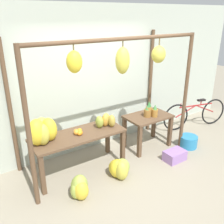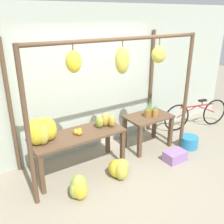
{
  "view_description": "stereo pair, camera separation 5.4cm",
  "coord_description": "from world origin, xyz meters",
  "px_view_note": "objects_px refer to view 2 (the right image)",
  "views": [
    {
      "loc": [
        -2.23,
        -2.66,
        2.62
      ],
      "look_at": [
        0.07,
        0.8,
        0.97
      ],
      "focal_mm": 40.0,
      "sensor_mm": 36.0,
      "label": 1
    },
    {
      "loc": [
        -2.18,
        -2.69,
        2.62
      ],
      "look_at": [
        0.07,
        0.8,
        0.97
      ],
      "focal_mm": 40.0,
      "sensor_mm": 36.0,
      "label": 2
    }
  ],
  "objects_px": {
    "banana_pile_on_table": "(42,130)",
    "orange_pile": "(78,132)",
    "papaya_pile": "(105,121)",
    "blue_bucket": "(189,142)",
    "parked_bicycle": "(196,114)",
    "banana_pile_ground_left": "(78,187)",
    "fruit_crate_white": "(175,156)",
    "pineapple_cluster": "(150,111)",
    "banana_pile_ground_right": "(119,168)"
  },
  "relations": [
    {
      "from": "banana_pile_ground_left",
      "to": "banana_pile_ground_right",
      "type": "height_order",
      "value": "banana_pile_ground_left"
    },
    {
      "from": "pineapple_cluster",
      "to": "blue_bucket",
      "type": "xyz_separation_m",
      "value": [
        0.7,
        -0.47,
        -0.69
      ]
    },
    {
      "from": "parked_bicycle",
      "to": "pineapple_cluster",
      "type": "bearing_deg",
      "value": -175.62
    },
    {
      "from": "banana_pile_ground_right",
      "to": "parked_bicycle",
      "type": "relative_size",
      "value": 0.27
    },
    {
      "from": "banana_pile_on_table",
      "to": "banana_pile_ground_right",
      "type": "xyz_separation_m",
      "value": [
        1.06,
        -0.59,
        -0.75
      ]
    },
    {
      "from": "banana_pile_ground_left",
      "to": "blue_bucket",
      "type": "xyz_separation_m",
      "value": [
        2.6,
        0.13,
        -0.05
      ]
    },
    {
      "from": "blue_bucket",
      "to": "papaya_pile",
      "type": "relative_size",
      "value": 1.02
    },
    {
      "from": "pineapple_cluster",
      "to": "banana_pile_ground_left",
      "type": "distance_m",
      "value": 2.09
    },
    {
      "from": "orange_pile",
      "to": "papaya_pile",
      "type": "relative_size",
      "value": 0.47
    },
    {
      "from": "banana_pile_ground_right",
      "to": "papaya_pile",
      "type": "height_order",
      "value": "papaya_pile"
    },
    {
      "from": "papaya_pile",
      "to": "banana_pile_ground_left",
      "type": "bearing_deg",
      "value": -144.42
    },
    {
      "from": "banana_pile_on_table",
      "to": "banana_pile_ground_left",
      "type": "relative_size",
      "value": 1.53
    },
    {
      "from": "pineapple_cluster",
      "to": "banana_pile_ground_right",
      "type": "relative_size",
      "value": 0.71
    },
    {
      "from": "banana_pile_ground_right",
      "to": "parked_bicycle",
      "type": "bearing_deg",
      "value": 13.16
    },
    {
      "from": "blue_bucket",
      "to": "papaya_pile",
      "type": "distance_m",
      "value": 1.94
    },
    {
      "from": "blue_bucket",
      "to": "parked_bicycle",
      "type": "relative_size",
      "value": 0.21
    },
    {
      "from": "banana_pile_ground_left",
      "to": "papaya_pile",
      "type": "bearing_deg",
      "value": 35.58
    },
    {
      "from": "banana_pile_on_table",
      "to": "papaya_pile",
      "type": "height_order",
      "value": "banana_pile_on_table"
    },
    {
      "from": "pineapple_cluster",
      "to": "banana_pile_ground_left",
      "type": "height_order",
      "value": "pineapple_cluster"
    },
    {
      "from": "orange_pile",
      "to": "pineapple_cluster",
      "type": "xyz_separation_m",
      "value": [
        1.57,
        -0.02,
        0.05
      ]
    },
    {
      "from": "fruit_crate_white",
      "to": "parked_bicycle",
      "type": "xyz_separation_m",
      "value": [
        1.52,
        0.8,
        0.25
      ]
    },
    {
      "from": "orange_pile",
      "to": "parked_bicycle",
      "type": "distance_m",
      "value": 3.2
    },
    {
      "from": "orange_pile",
      "to": "papaya_pile",
      "type": "xyz_separation_m",
      "value": [
        0.54,
        0.01,
        0.07
      ]
    },
    {
      "from": "pineapple_cluster",
      "to": "banana_pile_ground_right",
      "type": "height_order",
      "value": "pineapple_cluster"
    },
    {
      "from": "banana_pile_ground_left",
      "to": "orange_pile",
      "type": "bearing_deg",
      "value": 62.11
    },
    {
      "from": "banana_pile_ground_left",
      "to": "papaya_pile",
      "type": "relative_size",
      "value": 1.04
    },
    {
      "from": "banana_pile_ground_left",
      "to": "fruit_crate_white",
      "type": "xyz_separation_m",
      "value": [
        1.98,
        -0.08,
        -0.07
      ]
    },
    {
      "from": "pineapple_cluster",
      "to": "banana_pile_ground_left",
      "type": "relative_size",
      "value": 0.87
    },
    {
      "from": "orange_pile",
      "to": "fruit_crate_white",
      "type": "height_order",
      "value": "orange_pile"
    },
    {
      "from": "pineapple_cluster",
      "to": "blue_bucket",
      "type": "distance_m",
      "value": 1.09
    },
    {
      "from": "banana_pile_ground_left",
      "to": "parked_bicycle",
      "type": "relative_size",
      "value": 0.22
    },
    {
      "from": "orange_pile",
      "to": "pineapple_cluster",
      "type": "distance_m",
      "value": 1.57
    },
    {
      "from": "fruit_crate_white",
      "to": "blue_bucket",
      "type": "height_order",
      "value": "blue_bucket"
    },
    {
      "from": "banana_pile_on_table",
      "to": "orange_pile",
      "type": "bearing_deg",
      "value": -6.37
    },
    {
      "from": "orange_pile",
      "to": "banana_pile_ground_left",
      "type": "distance_m",
      "value": 0.91
    },
    {
      "from": "pineapple_cluster",
      "to": "papaya_pile",
      "type": "xyz_separation_m",
      "value": [
        -1.03,
        0.03,
        0.03
      ]
    },
    {
      "from": "banana_pile_ground_left",
      "to": "banana_pile_ground_right",
      "type": "xyz_separation_m",
      "value": [
        0.8,
        0.09,
        -0.01
      ]
    },
    {
      "from": "fruit_crate_white",
      "to": "blue_bucket",
      "type": "distance_m",
      "value": 0.66
    },
    {
      "from": "blue_bucket",
      "to": "papaya_pile",
      "type": "height_order",
      "value": "papaya_pile"
    },
    {
      "from": "banana_pile_on_table",
      "to": "orange_pile",
      "type": "height_order",
      "value": "banana_pile_on_table"
    },
    {
      "from": "blue_bucket",
      "to": "banana_pile_on_table",
      "type": "bearing_deg",
      "value": 169.01
    },
    {
      "from": "banana_pile_ground_left",
      "to": "papaya_pile",
      "type": "xyz_separation_m",
      "value": [
        0.87,
        0.62,
        0.67
      ]
    },
    {
      "from": "papaya_pile",
      "to": "blue_bucket",
      "type": "bearing_deg",
      "value": -15.97
    },
    {
      "from": "orange_pile",
      "to": "parked_bicycle",
      "type": "xyz_separation_m",
      "value": [
        3.17,
        0.1,
        -0.41
      ]
    },
    {
      "from": "banana_pile_on_table",
      "to": "fruit_crate_white",
      "type": "relative_size",
      "value": 1.4
    },
    {
      "from": "orange_pile",
      "to": "parked_bicycle",
      "type": "height_order",
      "value": "orange_pile"
    },
    {
      "from": "fruit_crate_white",
      "to": "papaya_pile",
      "type": "xyz_separation_m",
      "value": [
        -1.11,
        0.7,
        0.74
      ]
    },
    {
      "from": "banana_pile_ground_right",
      "to": "parked_bicycle",
      "type": "xyz_separation_m",
      "value": [
        2.69,
        0.63,
        0.18
      ]
    },
    {
      "from": "banana_pile_ground_left",
      "to": "parked_bicycle",
      "type": "height_order",
      "value": "parked_bicycle"
    },
    {
      "from": "papaya_pile",
      "to": "banana_pile_on_table",
      "type": "bearing_deg",
      "value": 176.99
    }
  ]
}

